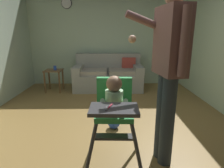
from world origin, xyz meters
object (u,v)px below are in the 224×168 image
high_chair (114,105)px  wall_clock (66,3)px  toy_ball (114,123)px  sippy_cup (55,68)px  adult_standing (168,69)px  side_table (54,76)px  couch (108,76)px

high_chair → wall_clock: bearing=-159.8°
toy_ball → sippy_cup: bearing=125.5°
adult_standing → wall_clock: wall_clock is taller
adult_standing → toy_ball: bearing=-62.6°
high_chair → side_table: (-1.38, 2.69, -0.29)m
wall_clock → toy_ball: bearing=-66.2°
side_table → wall_clock: 1.87m
high_chair → sippy_cup: (-1.34, 2.69, -0.10)m
couch → adult_standing: size_ratio=0.94×
sippy_cup → wall_clock: (0.21, 0.70, 1.53)m
couch → toy_ball: size_ratio=9.47×
wall_clock → high_chair: bearing=-71.6°
side_table → sippy_cup: sippy_cup is taller
adult_standing → wall_clock: 3.85m
high_chair → side_table: high_chair is taller
wall_clock → adult_standing: bearing=-63.4°
side_table → sippy_cup: bearing=0.0°
couch → high_chair: (0.07, -2.91, 0.34)m
couch → side_table: bearing=-80.5°
wall_clock → couch: bearing=-24.4°
sippy_cup → side_table: bearing=-180.0°
toy_ball → side_table: size_ratio=0.34×
toy_ball → side_table: bearing=126.4°
adult_standing → toy_ball: 1.27m
couch → sippy_cup: 1.30m
adult_standing → side_table: 3.29m
couch → toy_ball: 2.13m
couch → sippy_cup: size_ratio=16.72×
couch → side_table: size_ratio=3.22×
side_table → wall_clock: wall_clock is taller
high_chair → wall_clock: (-1.12, 3.38, 1.43)m
toy_ball → sippy_cup: (-1.35, 1.90, 0.48)m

